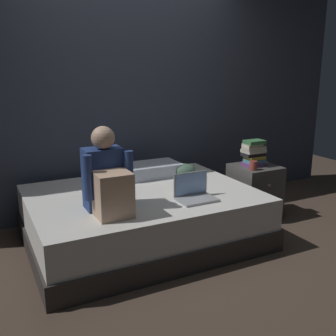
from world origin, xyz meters
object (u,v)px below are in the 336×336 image
object	(u,v)px
mug	(253,166)
clothes_pile	(179,169)
bed	(143,217)
laptop	(194,193)
book_stack	(254,153)
person_sitting	(107,180)
nightstand	(254,191)
pillow	(152,170)

from	to	relation	value
mug	clothes_pile	size ratio (longest dim) A/B	0.29
bed	laptop	distance (m)	0.57
book_stack	person_sitting	bearing A→B (deg)	-167.96
book_stack	mug	bearing A→B (deg)	-128.05
nightstand	clothes_pile	distance (m)	0.84
book_stack	clothes_pile	bearing A→B (deg)	157.05
bed	pillow	size ratio (longest dim) A/B	3.57
laptop	book_stack	size ratio (longest dim) A/B	1.18
pillow	clothes_pile	bearing A→B (deg)	-20.36
nightstand	mug	distance (m)	0.37
nightstand	mug	size ratio (longest dim) A/B	6.13
bed	nightstand	distance (m)	1.30
person_sitting	laptop	world-z (taller)	person_sitting
laptop	pillow	world-z (taller)	laptop
pillow	mug	bearing A→B (deg)	-31.76
bed	book_stack	distance (m)	1.36
laptop	bed	bearing A→B (deg)	129.99
bed	clothes_pile	size ratio (longest dim) A/B	6.41
bed	book_stack	xyz separation A→B (m)	(1.28, 0.05, 0.46)
pillow	nightstand	bearing A→B (deg)	-22.70
person_sitting	clothes_pile	xyz separation A→B (m)	(0.98, 0.67, -0.19)
bed	person_sitting	size ratio (longest dim) A/B	3.05
pillow	clothes_pile	world-z (taller)	pillow
laptop	nightstand	bearing A→B (deg)	22.75
laptop	person_sitting	bearing A→B (deg)	174.74
person_sitting	laptop	distance (m)	0.76
mug	clothes_pile	distance (m)	0.76
mug	clothes_pile	bearing A→B (deg)	144.07
book_stack	laptop	bearing A→B (deg)	-155.89
bed	nightstand	size ratio (longest dim) A/B	3.62
book_stack	mug	xyz separation A→B (m)	(-0.11, -0.14, -0.09)
person_sitting	pillow	bearing A→B (deg)	46.59
laptop	clothes_pile	world-z (taller)	laptop
book_stack	mug	distance (m)	0.20
person_sitting	book_stack	size ratio (longest dim) A/B	2.42
laptop	mug	distance (m)	0.90
clothes_pile	bed	bearing A→B (deg)	-147.78
nightstand	laptop	size ratio (longest dim) A/B	1.73
nightstand	person_sitting	world-z (taller)	person_sitting
laptop	clothes_pile	xyz separation A→B (m)	(0.24, 0.73, 0.00)
book_stack	mug	size ratio (longest dim) A/B	3.01
person_sitting	nightstand	bearing A→B (deg)	11.32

